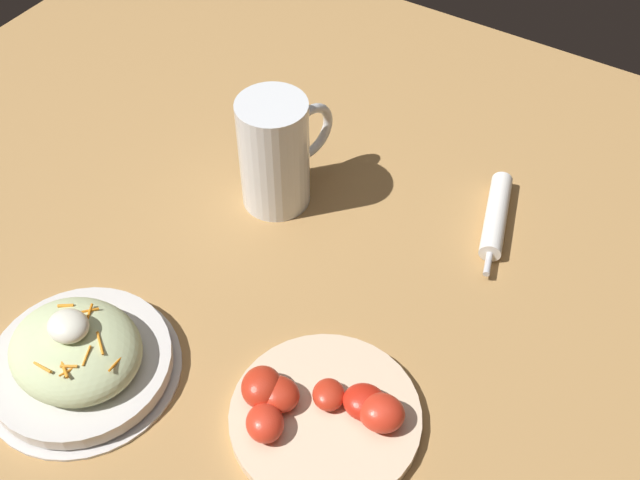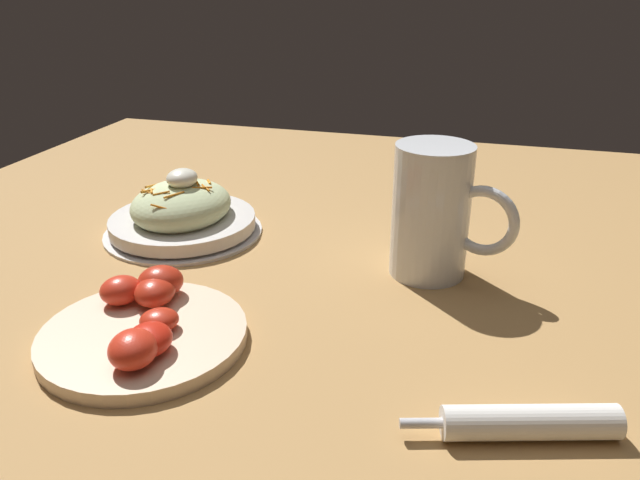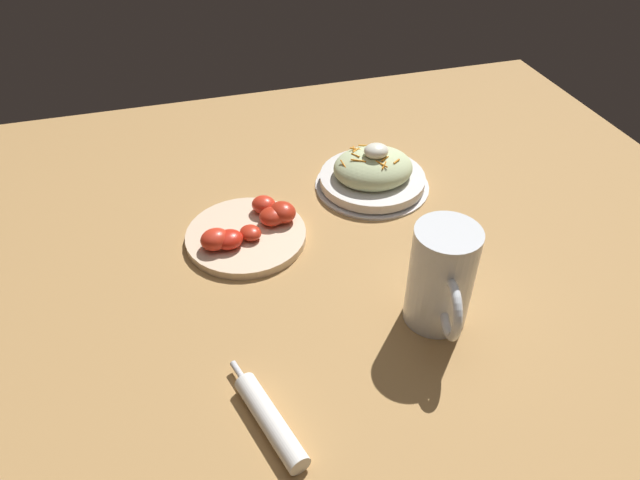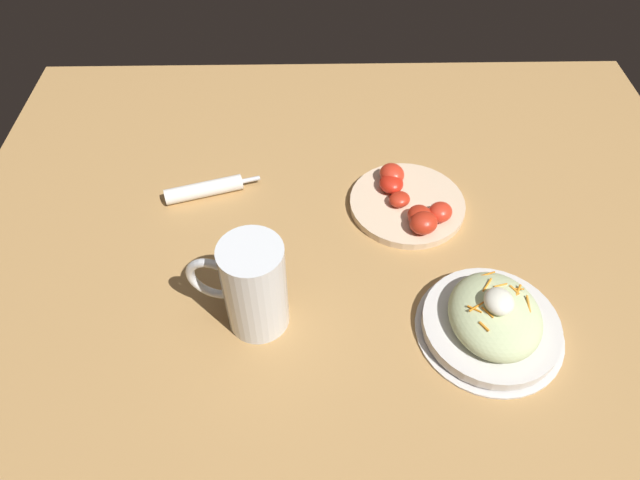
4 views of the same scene
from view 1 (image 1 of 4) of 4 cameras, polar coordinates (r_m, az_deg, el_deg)
ground_plane at (r=1.03m, az=-5.91°, el=-2.50°), size 1.43×1.43×0.00m
salad_plate at (r=0.96m, az=-17.31°, el=-8.18°), size 0.23×0.23×0.10m
beer_mug at (r=1.08m, az=-3.25°, el=5.96°), size 0.10×0.16×0.17m
napkin_roll at (r=1.10m, az=12.80°, el=1.72°), size 0.07×0.18×0.03m
tomato_plate at (r=0.89m, az=-0.04°, el=-12.47°), size 0.22×0.22×0.05m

